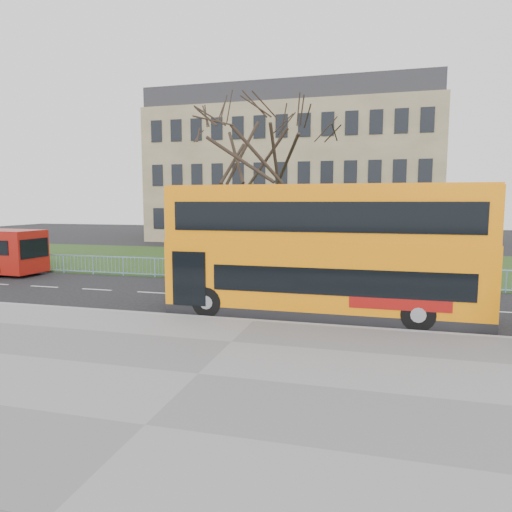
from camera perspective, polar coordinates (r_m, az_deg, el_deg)
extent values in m
plane|color=black|center=(17.63, 1.05, -7.13)|extent=(120.00, 120.00, 0.00)
cube|color=slate|center=(11.46, -7.24, -14.66)|extent=(80.00, 10.50, 0.12)
cube|color=gray|center=(16.15, -0.27, -8.17)|extent=(80.00, 0.20, 0.14)
cube|color=#223B15|center=(31.47, 7.23, -0.94)|extent=(80.00, 15.40, 0.08)
cube|color=#77694C|center=(52.48, 4.87, 9.77)|extent=(30.00, 15.00, 14.00)
cube|color=orange|center=(17.10, 8.23, -2.66)|extent=(11.41, 2.73, 2.12)
cube|color=orange|center=(16.95, 8.30, 1.48)|extent=(11.41, 2.73, 0.36)
cube|color=orange|center=(16.88, 8.37, 5.31)|extent=(11.35, 2.68, 1.90)
cube|color=black|center=(15.69, 10.03, -3.25)|extent=(8.80, 0.05, 0.92)
cube|color=black|center=(15.55, 7.80, 4.85)|extent=(10.49, 0.06, 1.03)
cylinder|color=black|center=(17.05, -6.10, -5.70)|extent=(1.13, 0.31, 1.13)
cylinder|color=black|center=(16.03, 19.58, -6.87)|extent=(1.13, 0.31, 1.13)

